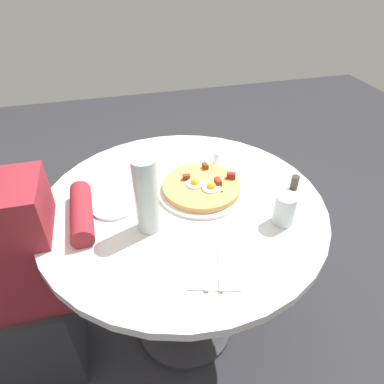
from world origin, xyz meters
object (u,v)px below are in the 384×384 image
breakfast_pizza (202,186)px  water_glass (284,209)px  water_bottle (147,196)px  pizza_plate (201,190)px  dining_table (183,239)px  pepper_shaker (295,183)px  person_seated (15,287)px  fork (220,264)px  salt_shaker (217,158)px  bread_plate (114,204)px  knife (207,264)px

breakfast_pizza → water_glass: (0.20, -0.22, 0.03)m
breakfast_pizza → water_bottle: size_ratio=1.10×
pizza_plate → water_bottle: (-0.21, -0.14, 0.12)m
dining_table → pepper_shaker: pepper_shaker is taller
breakfast_pizza → person_seated: bearing=-175.3°
fork → salt_shaker: 0.53m
dining_table → bread_plate: bread_plate is taller
dining_table → water_bottle: bearing=-142.7°
breakfast_pizza → pepper_shaker: size_ratio=5.14×
salt_shaker → pepper_shaker: size_ratio=0.96×
dining_table → water_glass: 0.41m
dining_table → water_bottle: 0.34m
dining_table → pizza_plate: pizza_plate is taller
breakfast_pizza → salt_shaker: (0.11, 0.16, 0.00)m
fork → water_glass: (0.25, 0.12, 0.04)m
person_seated → fork: (0.64, -0.28, 0.25)m
person_seated → pepper_shaker: bearing=-0.6°
pizza_plate → water_glass: water_glass is taller
person_seated → knife: size_ratio=6.31×
knife → water_glass: size_ratio=1.75×
breakfast_pizza → knife: size_ratio=1.52×
pizza_plate → bread_plate: bearing=-179.9°
dining_table → fork: fork is taller
person_seated → pizza_plate: 0.73m
person_seated → bread_plate: (0.38, 0.06, 0.25)m
pizza_plate → pepper_shaker: size_ratio=5.82×
water_bottle → knife: bearing=-56.1°
pepper_shaker → fork: bearing=-143.5°
knife → salt_shaker: size_ratio=3.52×
bread_plate → knife: (0.23, -0.33, 0.00)m
pizza_plate → fork: pizza_plate is taller
breakfast_pizza → pizza_plate: bearing=158.6°
dining_table → pizza_plate: (0.08, 0.04, 0.19)m
pizza_plate → water_glass: 0.30m
breakfast_pizza → bread_plate: (-0.31, 0.00, -0.02)m
person_seated → pepper_shaker: 1.05m
pizza_plate → knife: 0.34m
breakfast_pizza → knife: (-0.08, -0.33, -0.02)m
dining_table → pizza_plate: size_ratio=3.13×
knife → salt_shaker: 0.53m
water_glass → pepper_shaker: bearing=51.3°
person_seated → water_bottle: person_seated is taller
knife → water_bottle: bearing=50.1°
bread_plate → pepper_shaker: pepper_shaker is taller
pizza_plate → salt_shaker: size_ratio=6.08×
water_bottle → salt_shaker: bearing=43.4°
breakfast_pizza → water_glass: size_ratio=2.67×
breakfast_pizza → knife: 0.34m
person_seated → water_glass: bearing=-10.3°
person_seated → pepper_shaker: (1.01, -0.01, 0.27)m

